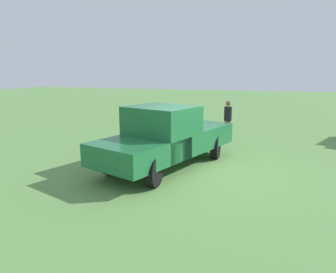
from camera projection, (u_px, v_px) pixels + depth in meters
The scene contains 3 objects.
ground_plane at pixel (196, 170), 8.83m from camera, with size 80.00×80.00×0.00m, color #5B8C47.
pickup_truck at pixel (165, 136), 8.94m from camera, with size 5.24×3.25×1.82m.
person_bystander at pixel (228, 118), 12.73m from camera, with size 0.44×0.44×1.62m.
Camera 1 is at (8.25, 1.93, 2.77)m, focal length 32.80 mm.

